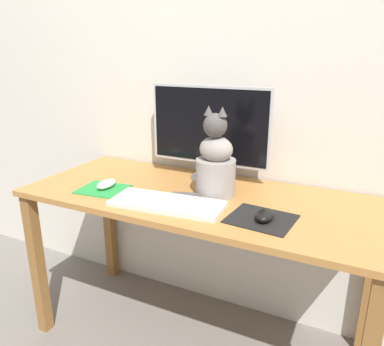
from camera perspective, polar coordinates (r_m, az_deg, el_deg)
ground_plane at (r=1.93m, az=0.84°, el=-23.79°), size 12.00×12.00×0.00m
wall_back at (r=1.75m, az=5.90°, el=16.63°), size 7.00×0.04×2.50m
desk at (r=1.59m, az=0.94°, el=-6.64°), size 1.47×0.61×0.73m
monitor at (r=1.68m, az=2.65°, el=6.62°), size 0.56×0.17×0.43m
keyboard at (r=1.44m, az=-3.83°, el=-4.59°), size 0.45×0.21×0.02m
mousepad_left at (r=1.65m, az=-13.42°, el=-2.41°), size 0.21×0.19×0.00m
mousepad_right at (r=1.35m, az=10.50°, el=-6.88°), size 0.24×0.21×0.00m
computer_mouse_left at (r=1.65m, az=-12.93°, el=-1.66°), size 0.06×0.11×0.03m
computer_mouse_right at (r=1.33m, az=11.10°, el=-6.32°), size 0.06×0.10×0.04m
cat at (r=1.50m, az=3.58°, el=1.47°), size 0.23×0.19×0.37m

